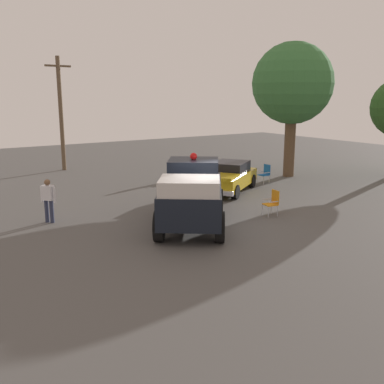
% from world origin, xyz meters
% --- Properties ---
extents(ground_plane, '(60.00, 60.00, 0.00)m').
position_xyz_m(ground_plane, '(0.00, 0.00, 0.00)').
color(ground_plane, '#514F4C').
extents(vintage_fire_truck, '(6.08, 5.28, 2.59)m').
position_xyz_m(vintage_fire_truck, '(-0.91, -0.05, 1.20)').
color(vintage_fire_truck, black).
rests_on(vintage_fire_truck, ground).
extents(classic_hot_rod, '(3.96, 4.65, 1.46)m').
position_xyz_m(classic_hot_rod, '(-4.69, 4.60, 0.75)').
color(classic_hot_rod, black).
rests_on(classic_hot_rod, ground).
extents(lawn_chair_near_truck, '(0.64, 0.64, 1.02)m').
position_xyz_m(lawn_chair_near_truck, '(-8.78, 4.23, 0.59)').
color(lawn_chair_near_truck, '#B7BABF').
rests_on(lawn_chair_near_truck, ground).
extents(lawn_chair_by_car, '(0.53, 0.51, 1.02)m').
position_xyz_m(lawn_chair_by_car, '(-5.29, 7.66, 0.59)').
color(lawn_chair_by_car, '#B7BABF').
rests_on(lawn_chair_by_car, ground).
extents(lawn_chair_spare, '(0.58, 0.57, 1.02)m').
position_xyz_m(lawn_chair_spare, '(-0.20, 3.36, 0.59)').
color(lawn_chair_spare, '#B7BABF').
rests_on(lawn_chair_spare, ground).
extents(spectator_seated, '(0.63, 0.54, 1.29)m').
position_xyz_m(spectator_seated, '(-8.65, 4.28, 0.70)').
color(spectator_seated, '#383842').
rests_on(spectator_seated, ground).
extents(spectator_standing, '(0.56, 0.49, 1.68)m').
position_xyz_m(spectator_standing, '(-4.12, -4.45, 0.96)').
color(spectator_standing, '#2D334C').
rests_on(spectator_standing, ground).
extents(oak_tree_right, '(4.64, 4.64, 7.71)m').
position_xyz_m(oak_tree_right, '(-6.09, 10.26, 5.34)').
color(oak_tree_right, brown).
rests_on(oak_tree_right, ground).
extents(utility_pole, '(0.41, 1.70, 7.08)m').
position_xyz_m(utility_pole, '(-15.64, -0.22, 3.68)').
color(utility_pole, brown).
rests_on(utility_pole, ground).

